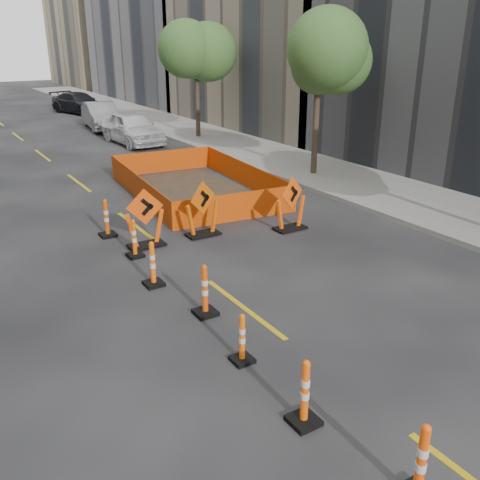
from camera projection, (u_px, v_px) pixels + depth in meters
ground_plane at (385, 415)px, 8.05m from camera, size 140.00×140.00×0.00m
sidewalk_right at (325, 173)px, 21.98m from camera, size 4.00×90.00×0.15m
bld_right_c at (306, 7)px, 32.80m from camera, size 12.00×16.00×14.00m
bld_right_e at (113, 11)px, 60.04m from camera, size 12.00×14.00×16.00m
tree_r_b at (319, 59)px, 20.09m from camera, size 2.80×2.80×5.95m
tree_r_c at (196, 52)px, 28.02m from camera, size 2.80×2.80×5.95m
channelizer_2 at (421, 463)px, 6.38m from camera, size 0.45×0.45×1.14m
channelizer_3 at (305, 392)px, 7.69m from camera, size 0.43×0.43×1.08m
channelizer_4 at (242, 338)px, 9.20m from camera, size 0.37×0.37×0.94m
channelizer_5 at (205, 290)px, 10.75m from camera, size 0.44×0.44×1.11m
channelizer_6 at (153, 264)px, 12.04m from camera, size 0.42×0.42×1.07m
channelizer_7 at (134, 238)px, 13.64m from camera, size 0.40×0.40×1.01m
channelizer_8 at (106, 218)px, 15.02m from camera, size 0.43×0.43×1.10m
chevron_sign_left at (145, 218)px, 14.18m from camera, size 1.20×0.86×1.63m
chevron_sign_center at (202, 209)px, 14.99m from camera, size 1.22×0.95×1.60m
chevron_sign_right at (291, 204)px, 15.46m from camera, size 1.21×0.94×1.60m
safety_fence at (194, 181)px, 19.30m from camera, size 4.83×7.47×0.89m
parked_car_near at (132, 128)px, 28.00m from camera, size 2.15×4.94×1.66m
parked_car_mid at (102, 116)px, 32.41m from camera, size 2.29×5.02×1.60m
parked_car_far at (79, 103)px, 39.14m from camera, size 3.51×5.48×1.48m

